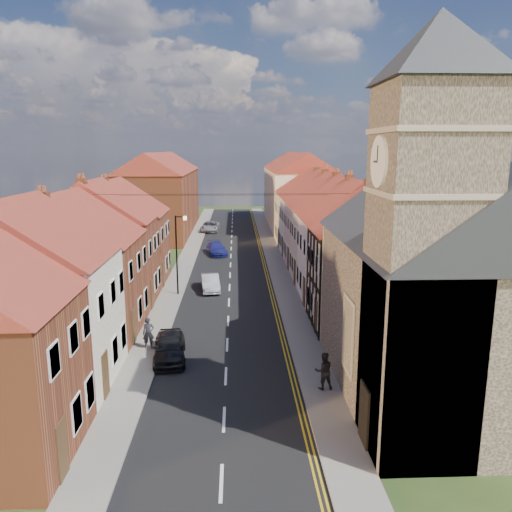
% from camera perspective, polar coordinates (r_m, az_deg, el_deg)
% --- Properties ---
extents(ground, '(160.00, 160.00, 0.00)m').
position_cam_1_polar(ground, '(19.95, -3.81, -21.05)').
color(ground, '#31461E').
rests_on(ground, ground).
extents(road, '(7.00, 90.00, 0.02)m').
position_cam_1_polar(road, '(47.95, -2.93, -1.02)').
color(road, black).
rests_on(road, ground).
extents(pavement_left, '(1.80, 90.00, 0.12)m').
position_cam_1_polar(pavement_left, '(48.19, -8.17, -1.00)').
color(pavement_left, slate).
rests_on(pavement_left, ground).
extents(pavement_right, '(1.80, 90.00, 0.12)m').
position_cam_1_polar(pavement_right, '(48.09, 2.32, -0.91)').
color(pavement_right, slate).
rests_on(pavement_right, ground).
extents(church, '(11.25, 14.25, 15.20)m').
position_cam_1_polar(church, '(22.44, 20.84, -1.64)').
color(church, '#373026').
rests_on(church, ground).
extents(cottage_r_tudor, '(8.30, 5.20, 9.00)m').
position_cam_1_polar(cottage_r_tudor, '(31.32, 13.87, -0.09)').
color(cottage_r_tudor, white).
rests_on(cottage_r_tudor, ground).
extents(cottage_r_white_near, '(8.30, 6.00, 9.00)m').
position_cam_1_polar(cottage_r_white_near, '(36.44, 11.60, 1.71)').
color(cottage_r_white_near, white).
rests_on(cottage_r_white_near, ground).
extents(cottage_r_cream_mid, '(8.30, 5.20, 9.00)m').
position_cam_1_polar(cottage_r_cream_mid, '(41.63, 9.84, 3.07)').
color(cottage_r_cream_mid, white).
rests_on(cottage_r_cream_mid, ground).
extents(cottage_r_pink, '(8.30, 6.00, 9.00)m').
position_cam_1_polar(cottage_r_pink, '(46.86, 8.47, 4.11)').
color(cottage_r_pink, '#FACFC5').
rests_on(cottage_r_pink, ground).
extents(cottage_r_white_far, '(8.30, 5.20, 9.00)m').
position_cam_1_polar(cottage_r_white_far, '(52.13, 7.37, 4.95)').
color(cottage_r_white_far, white).
rests_on(cottage_r_white_far, ground).
extents(cottage_r_cream_far, '(8.30, 6.00, 9.00)m').
position_cam_1_polar(cottage_r_cream_far, '(57.42, 6.48, 5.63)').
color(cottage_r_cream_far, white).
rests_on(cottage_r_cream_far, ground).
extents(cottage_l_cream, '(8.30, 6.30, 9.10)m').
position_cam_1_polar(cottage_l_cream, '(25.15, -25.37, -3.78)').
color(cottage_l_cream, white).
rests_on(cottage_l_cream, ground).
extents(cottage_l_white, '(8.30, 6.90, 8.80)m').
position_cam_1_polar(cottage_l_white, '(30.99, -20.82, -0.86)').
color(cottage_l_white, brown).
rests_on(cottage_l_white, ground).
extents(cottage_l_brick_mid, '(8.30, 5.70, 9.10)m').
position_cam_1_polar(cottage_l_brick_mid, '(36.67, -17.89, 1.52)').
color(cottage_l_brick_mid, brown).
rests_on(cottage_l_brick_mid, ground).
extents(cottage_l_pink, '(8.30, 6.30, 8.80)m').
position_cam_1_polar(cottage_l_pink, '(42.23, -15.81, 2.77)').
color(cottage_l_pink, brown).
rests_on(cottage_l_pink, ground).
extents(block_right_far, '(8.30, 24.20, 10.50)m').
position_cam_1_polar(block_right_far, '(72.44, 4.66, 7.65)').
color(block_right_far, white).
rests_on(block_right_far, ground).
extents(block_left_far, '(8.30, 24.20, 10.50)m').
position_cam_1_polar(block_left_far, '(67.65, -10.78, 7.17)').
color(block_left_far, brown).
rests_on(block_left_far, ground).
extents(lamppost, '(0.88, 0.15, 6.00)m').
position_cam_1_polar(lamppost, '(37.68, -8.94, 0.71)').
color(lamppost, black).
rests_on(lamppost, pavement_left).
extents(car_near, '(2.08, 4.26, 1.40)m').
position_cam_1_polar(car_near, '(27.10, -9.86, -10.18)').
color(car_near, black).
rests_on(car_near, ground).
extents(car_mid, '(1.76, 3.94, 1.26)m').
position_cam_1_polar(car_mid, '(39.40, -5.25, -3.04)').
color(car_mid, '#B1B4B9').
rests_on(car_mid, ground).
extents(car_far, '(2.64, 4.58, 1.25)m').
position_cam_1_polar(car_far, '(52.67, -4.52, 0.84)').
color(car_far, navy).
rests_on(car_far, ground).
extents(car_distant, '(2.51, 5.00, 1.36)m').
position_cam_1_polar(car_distant, '(67.56, -5.26, 3.38)').
color(car_distant, '#9C9DA3').
rests_on(car_distant, ground).
extents(pedestrian_left, '(0.72, 0.55, 1.75)m').
position_cam_1_polar(pedestrian_left, '(28.36, -12.20, -8.61)').
color(pedestrian_left, black).
rests_on(pedestrian_left, pavement_left).
extents(pedestrian_right, '(0.91, 0.74, 1.75)m').
position_cam_1_polar(pedestrian_right, '(23.57, 7.74, -12.86)').
color(pedestrian_right, black).
rests_on(pedestrian_right, pavement_right).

